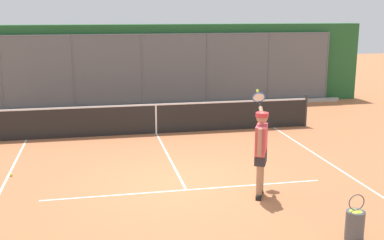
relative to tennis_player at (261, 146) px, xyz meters
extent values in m
plane|color=#B76B42|center=(1.46, -1.06, -1.08)|extent=(60.00, 60.00, 0.00)
cube|color=white|center=(1.46, -0.63, -1.08)|extent=(6.19, 0.05, 0.01)
cube|color=white|center=(-2.51, -1.09, -1.08)|extent=(0.05, 9.27, 0.01)
cube|color=white|center=(1.46, -3.18, -1.08)|extent=(0.05, 5.10, 0.01)
cylinder|color=#565B60|center=(-6.49, -9.98, 0.39)|extent=(0.07, 0.07, 2.95)
cylinder|color=#565B60|center=(-3.84, -9.98, 0.39)|extent=(0.07, 0.07, 2.95)
cylinder|color=#565B60|center=(-1.19, -9.98, 0.39)|extent=(0.07, 0.07, 2.95)
cylinder|color=#565B60|center=(1.46, -9.98, 0.39)|extent=(0.07, 0.07, 2.95)
cylinder|color=#565B60|center=(4.11, -9.98, 0.39)|extent=(0.07, 0.07, 2.95)
cylinder|color=#565B60|center=(6.76, -9.98, 0.39)|extent=(0.07, 0.07, 2.95)
cylinder|color=#565B60|center=(1.46, -9.98, 1.83)|extent=(15.90, 0.05, 0.05)
cube|color=#565B60|center=(1.46, -9.98, 0.39)|extent=(15.90, 0.02, 2.95)
cube|color=#235B2D|center=(1.46, -10.63, 0.56)|extent=(18.90, 0.90, 3.29)
cube|color=#ADADA8|center=(1.46, -9.80, -1.01)|extent=(16.90, 0.18, 0.15)
cylinder|color=#2D2D2D|center=(-3.63, -5.73, -0.55)|extent=(0.09, 0.09, 1.07)
cube|color=black|center=(1.46, -5.73, -0.63)|extent=(10.09, 0.02, 0.91)
cube|color=white|center=(1.46, -5.73, -0.15)|extent=(10.09, 0.04, 0.05)
cube|color=white|center=(1.46, -5.73, -0.63)|extent=(0.05, 0.04, 0.91)
cube|color=black|center=(0.07, 0.15, -1.04)|extent=(0.21, 0.28, 0.09)
cylinder|color=#A87A5B|center=(0.07, 0.15, -0.57)|extent=(0.13, 0.13, 0.84)
cube|color=black|center=(-0.06, -0.11, -1.04)|extent=(0.21, 0.28, 0.09)
cylinder|color=#A87A5B|center=(-0.06, -0.11, -0.57)|extent=(0.13, 0.13, 0.84)
cube|color=#28282D|center=(0.00, 0.02, -0.23)|extent=(0.39, 0.49, 0.26)
cube|color=#DB4C56|center=(0.00, 0.02, 0.15)|extent=(0.41, 0.56, 0.61)
cylinder|color=#A87A5B|center=(0.14, 0.30, 0.18)|extent=(0.08, 0.08, 0.56)
cylinder|color=#A87A5B|center=(-0.16, -0.44, 0.58)|extent=(0.15, 0.41, 0.31)
sphere|color=#A87A5B|center=(0.00, 0.02, 0.61)|extent=(0.23, 0.23, 0.23)
cylinder|color=red|center=(0.00, 0.02, 0.68)|extent=(0.36, 0.36, 0.09)
cube|color=red|center=(-0.05, -0.10, 0.64)|extent=(0.27, 0.27, 0.02)
cylinder|color=black|center=(-0.20, -0.69, 0.75)|extent=(0.06, 0.17, 0.13)
torus|color=#28569E|center=(-0.23, -0.88, 0.87)|extent=(0.32, 0.23, 0.26)
cylinder|color=silver|center=(-0.23, -0.88, 0.87)|extent=(0.27, 0.18, 0.21)
sphere|color=#CCDB33|center=(-0.26, -1.05, 0.99)|extent=(0.07, 0.07, 0.07)
sphere|color=#CCDB33|center=(5.35, -2.35, -1.05)|extent=(0.07, 0.07, 0.07)
cylinder|color=#4C5156|center=(-0.91, 2.24, -0.82)|extent=(0.32, 0.32, 0.52)
torus|color=#4C5156|center=(-0.91, 2.24, -0.40)|extent=(0.29, 0.02, 0.29)
ellipsoid|color=#C1D138|center=(-0.91, 2.24, -0.59)|extent=(0.27, 0.27, 0.10)
camera|label=1|loc=(3.32, 9.14, 2.74)|focal=45.20mm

